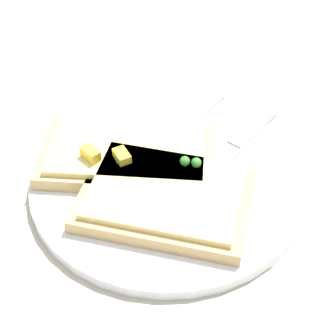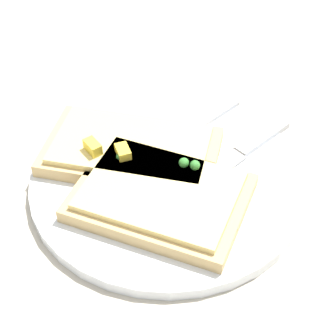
{
  "view_description": "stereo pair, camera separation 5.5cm",
  "coord_description": "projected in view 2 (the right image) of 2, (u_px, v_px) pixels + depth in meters",
  "views": [
    {
      "loc": [
        0.4,
        0.02,
        0.4
      ],
      "look_at": [
        0.0,
        0.0,
        0.02
      ],
      "focal_mm": 60.0,
      "sensor_mm": 36.0,
      "label": 1
    },
    {
      "loc": [
        0.39,
        0.07,
        0.4
      ],
      "look_at": [
        0.0,
        0.0,
        0.02
      ],
      "focal_mm": 60.0,
      "sensor_mm": 36.0,
      "label": 2
    }
  ],
  "objects": [
    {
      "name": "pizza_slice_main",
      "position": [
        161.0,
        196.0,
        0.52
      ],
      "size": [
        0.14,
        0.18,
        0.03
      ],
      "rotation": [
        0.0,
        0.0,
        4.52
      ],
      "color": "tan",
      "rests_on": "plate"
    },
    {
      "name": "pizza_slice_corner",
      "position": [
        131.0,
        150.0,
        0.57
      ],
      "size": [
        0.11,
        0.18,
        0.03
      ],
      "rotation": [
        0.0,
        0.0,
        4.68
      ],
      "color": "tan",
      "rests_on": "plate"
    },
    {
      "name": "fork",
      "position": [
        163.0,
        147.0,
        0.58
      ],
      "size": [
        0.18,
        0.13,
        0.01
      ],
      "rotation": [
        0.0,
        0.0,
        5.67
      ],
      "color": "#B7B7BC",
      "rests_on": "plate"
    },
    {
      "name": "crumb_scatter",
      "position": [
        139.0,
        165.0,
        0.56
      ],
      "size": [
        0.05,
        0.09,
        0.01
      ],
      "color": "tan",
      "rests_on": "plate"
    },
    {
      "name": "knife",
      "position": [
        234.0,
        156.0,
        0.57
      ],
      "size": [
        0.17,
        0.13,
        0.01
      ],
      "rotation": [
        0.0,
        0.0,
        5.65
      ],
      "color": "#B7B7BC",
      "rests_on": "plate"
    },
    {
      "name": "plate",
      "position": [
        168.0,
        180.0,
        0.56
      ],
      "size": [
        0.27,
        0.27,
        0.01
      ],
      "color": "white",
      "rests_on": "ground"
    },
    {
      "name": "ground_plane",
      "position": [
        168.0,
        184.0,
        0.57
      ],
      "size": [
        4.0,
        4.0,
        0.0
      ],
      "primitive_type": "plane",
      "color": "#BCB29E"
    }
  ]
}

